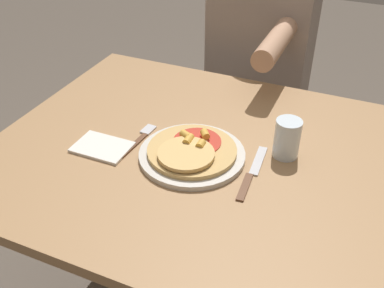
% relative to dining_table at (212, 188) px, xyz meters
% --- Properties ---
extents(dining_table, '(1.14, 0.88, 0.76)m').
position_rel_dining_table_xyz_m(dining_table, '(0.00, 0.00, 0.00)').
color(dining_table, '#9E754C').
rests_on(dining_table, ground_plane).
extents(plate, '(0.27, 0.27, 0.01)m').
position_rel_dining_table_xyz_m(plate, '(-0.04, -0.03, 0.12)').
color(plate, beige).
rests_on(plate, dining_table).
extents(pizza, '(0.23, 0.23, 0.04)m').
position_rel_dining_table_xyz_m(pizza, '(-0.04, -0.04, 0.14)').
color(pizza, tan).
rests_on(pizza, plate).
extents(fork, '(0.03, 0.18, 0.00)m').
position_rel_dining_table_xyz_m(fork, '(-0.20, -0.02, 0.12)').
color(fork, brown).
rests_on(fork, dining_table).
extents(knife, '(0.03, 0.22, 0.00)m').
position_rel_dining_table_xyz_m(knife, '(0.12, -0.04, 0.12)').
color(knife, brown).
rests_on(knife, dining_table).
extents(drinking_glass, '(0.07, 0.07, 0.10)m').
position_rel_dining_table_xyz_m(drinking_glass, '(0.17, 0.07, 0.17)').
color(drinking_glass, silver).
rests_on(drinking_glass, dining_table).
extents(napkin, '(0.14, 0.10, 0.01)m').
position_rel_dining_table_xyz_m(napkin, '(-0.27, -0.09, 0.12)').
color(napkin, silver).
rests_on(napkin, dining_table).
extents(person_diner, '(0.37, 0.52, 1.23)m').
position_rel_dining_table_xyz_m(person_diner, '(-0.08, 0.71, 0.08)').
color(person_diner, '#2D2D38').
rests_on(person_diner, ground_plane).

